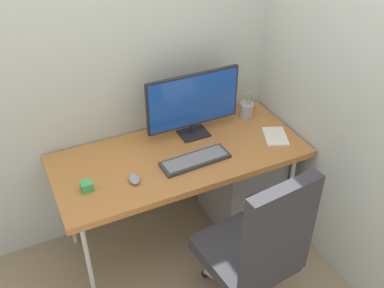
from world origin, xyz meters
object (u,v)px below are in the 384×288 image
(mouse, at_px, (134,179))
(pen_holder, at_px, (246,110))
(monitor, at_px, (193,102))
(filing_cabinet, at_px, (240,185))
(office_chair, at_px, (258,249))
(notebook, at_px, (275,137))
(desk_clamp_accessory, at_px, (87,186))
(keyboard, at_px, (195,160))

(mouse, distance_m, pen_holder, 0.99)
(monitor, bearing_deg, mouse, -150.17)
(filing_cabinet, relative_size, mouse, 5.76)
(office_chair, height_order, notebook, office_chair)
(mouse, height_order, desk_clamp_accessory, desk_clamp_accessory)
(mouse, bearing_deg, desk_clamp_accessory, 174.31)
(monitor, relative_size, keyboard, 1.44)
(mouse, bearing_deg, keyboard, 6.00)
(filing_cabinet, height_order, mouse, mouse)
(mouse, height_order, notebook, mouse)
(office_chair, bearing_deg, mouse, 126.30)
(filing_cabinet, relative_size, monitor, 0.92)
(monitor, bearing_deg, desk_clamp_accessory, -162.13)
(pen_holder, relative_size, desk_clamp_accessory, 2.99)
(office_chair, distance_m, keyboard, 0.66)
(filing_cabinet, xyz_separation_m, mouse, (-0.81, -0.14, 0.45))
(mouse, relative_size, desk_clamp_accessory, 1.61)
(notebook, bearing_deg, filing_cabinet, 164.88)
(office_chair, distance_m, filing_cabinet, 0.88)
(filing_cabinet, distance_m, pen_holder, 0.54)
(monitor, bearing_deg, keyboard, -113.12)
(desk_clamp_accessory, bearing_deg, mouse, -9.53)
(office_chair, height_order, keyboard, office_chair)
(keyboard, height_order, pen_holder, pen_holder)
(desk_clamp_accessory, bearing_deg, notebook, -1.10)
(filing_cabinet, bearing_deg, notebook, -37.43)
(keyboard, xyz_separation_m, desk_clamp_accessory, (-0.65, 0.03, 0.01))
(mouse, xyz_separation_m, pen_holder, (0.94, 0.33, 0.03))
(monitor, height_order, notebook, monitor)
(monitor, xyz_separation_m, desk_clamp_accessory, (-0.77, -0.25, -0.21))
(notebook, bearing_deg, mouse, -156.49)
(notebook, bearing_deg, monitor, 171.73)
(mouse, bearing_deg, office_chair, -49.86)
(keyboard, xyz_separation_m, notebook, (0.58, 0.01, -0.00))
(filing_cabinet, relative_size, keyboard, 1.32)
(office_chair, relative_size, monitor, 1.75)
(notebook, distance_m, desk_clamp_accessory, 1.23)
(filing_cabinet, distance_m, desk_clamp_accessory, 1.17)
(mouse, distance_m, desk_clamp_accessory, 0.26)
(office_chair, xyz_separation_m, keyboard, (-0.06, 0.63, 0.17))
(monitor, relative_size, pen_holder, 3.37)
(keyboard, bearing_deg, desk_clamp_accessory, 177.45)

